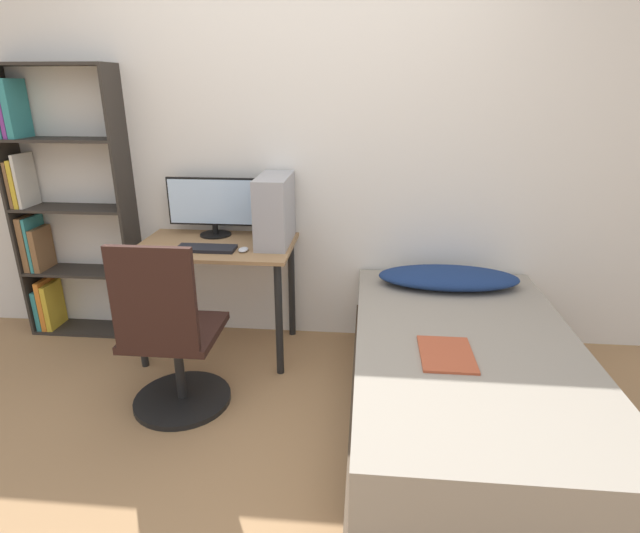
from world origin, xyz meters
TOP-DOWN VIEW (x-y plane):
  - ground_plane at (0.00, 0.00)m, footprint 14.00×14.00m
  - wall_back at (0.00, 1.48)m, footprint 8.00×0.05m
  - desk at (-0.49, 1.16)m, footprint 0.95×0.60m
  - bookshelf at (-1.64, 1.34)m, footprint 0.77×0.24m
  - office_chair at (-0.56, 0.50)m, footprint 0.53×0.53m
  - bed at (0.93, 0.51)m, footprint 1.11×1.90m
  - pillow at (0.93, 1.20)m, footprint 0.85×0.36m
  - magazine at (0.80, 0.35)m, footprint 0.24×0.32m
  - monitor at (-0.55, 1.34)m, footprint 0.60×0.20m
  - keyboard at (-0.52, 1.04)m, footprint 0.35×0.14m
  - pc_tower at (-0.13, 1.22)m, footprint 0.19×0.43m
  - mouse at (-0.29, 1.04)m, footprint 0.06×0.09m

SIDE VIEW (x-z plane):
  - ground_plane at x=0.00m, z-range 0.00..0.00m
  - bed at x=0.93m, z-range 0.00..0.49m
  - office_chair at x=-0.56m, z-range -0.12..0.85m
  - magazine at x=0.80m, z-range 0.49..0.50m
  - pillow at x=0.93m, z-range 0.49..0.60m
  - desk at x=-0.49m, z-range 0.24..0.97m
  - keyboard at x=-0.52m, z-range 0.73..0.75m
  - mouse at x=-0.29m, z-range 0.73..0.75m
  - bookshelf at x=-1.64m, z-range -0.02..1.75m
  - monitor at x=-0.55m, z-range 0.74..1.12m
  - pc_tower at x=-0.13m, z-range 0.73..1.14m
  - wall_back at x=0.00m, z-range 0.00..2.50m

